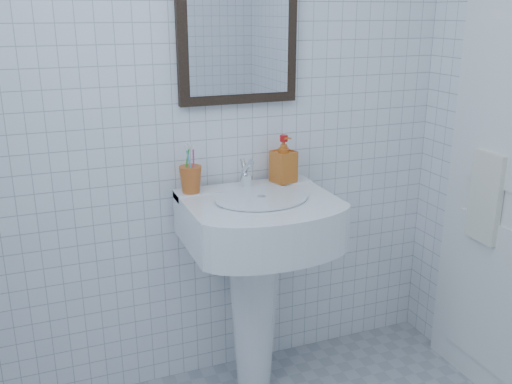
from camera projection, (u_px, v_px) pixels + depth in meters
name	position (u px, v px, depth m)	size (l,w,h in m)	color
wall_back	(205.00, 102.00, 2.31)	(2.20, 0.02, 2.50)	white
washbasin	(256.00, 261.00, 2.37)	(0.59, 0.43, 0.91)	white
faucet	(246.00, 175.00, 2.36)	(0.05, 0.11, 0.13)	white
toothbrush_cup	(191.00, 179.00, 2.29)	(0.09, 0.09, 0.11)	#C45B22
soap_dispenser	(283.00, 159.00, 2.42)	(0.09, 0.09, 0.20)	#BF4612
wall_mirror	(238.00, 25.00, 2.25)	(0.50, 0.04, 0.62)	black
towel_ring	(495.00, 155.00, 2.30)	(0.18, 0.18, 0.01)	white
hand_towel	(485.00, 198.00, 2.35)	(0.03, 0.16, 0.38)	white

